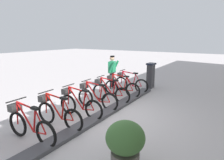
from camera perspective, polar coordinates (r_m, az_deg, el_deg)
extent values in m
plane|color=#BCB4B5|center=(6.44, -1.84, -10.25)|extent=(60.00, 60.00, 0.00)
cube|color=#47474C|center=(6.42, -1.84, -9.84)|extent=(0.44, 6.99, 0.10)
cube|color=#38383D|center=(9.78, 11.63, 1.10)|extent=(0.28, 0.44, 1.20)
cube|color=#194C8C|center=(9.77, 10.90, 3.21)|extent=(0.03, 0.30, 0.40)
cube|color=black|center=(9.68, 11.80, 4.82)|extent=(0.36, 0.52, 0.08)
torus|color=black|center=(8.78, 8.92, -1.86)|extent=(0.67, 0.10, 0.67)
torus|color=black|center=(9.20, 2.83, -1.06)|extent=(0.67, 0.10, 0.67)
cylinder|color=red|center=(8.99, 4.78, 0.42)|extent=(0.60, 0.07, 0.70)
cylinder|color=red|center=(8.86, 6.78, -0.04)|extent=(0.17, 0.05, 0.61)
cylinder|color=red|center=(8.90, 5.17, 2.26)|extent=(0.69, 0.08, 0.11)
cylinder|color=red|center=(8.86, 7.64, -1.87)|extent=(0.43, 0.05, 0.09)
cylinder|color=red|center=(8.77, 8.05, -0.02)|extent=(0.33, 0.05, 0.56)
cylinder|color=red|center=(9.12, 3.01, 0.79)|extent=(0.10, 0.04, 0.62)
cube|color=black|center=(8.77, 7.19, 2.02)|extent=(0.22, 0.11, 0.06)
cylinder|color=black|center=(9.04, 3.21, 2.99)|extent=(0.06, 0.54, 0.03)
cube|color=#2D2D2D|center=(9.13, 2.58, 1.69)|extent=(0.21, 0.29, 0.18)
torus|color=black|center=(8.01, 6.33, -3.19)|extent=(0.67, 0.10, 0.67)
torus|color=black|center=(8.47, -0.18, -2.24)|extent=(0.67, 0.10, 0.67)
cylinder|color=red|center=(8.24, 1.87, -0.66)|extent=(0.60, 0.07, 0.70)
cylinder|color=red|center=(8.09, 4.01, -1.18)|extent=(0.17, 0.05, 0.61)
cylinder|color=red|center=(8.15, 2.26, 1.34)|extent=(0.69, 0.08, 0.11)
cylinder|color=red|center=(8.10, 4.95, -3.18)|extent=(0.43, 0.05, 0.09)
cylinder|color=red|center=(8.00, 5.37, -1.17)|extent=(0.33, 0.05, 0.56)
cylinder|color=red|center=(8.38, -0.01, -0.24)|extent=(0.10, 0.04, 0.62)
cube|color=black|center=(7.99, 4.43, 1.07)|extent=(0.22, 0.11, 0.06)
cylinder|color=black|center=(8.29, 0.17, 2.15)|extent=(0.06, 0.54, 0.03)
cube|color=#2D2D2D|center=(8.39, -0.48, 0.74)|extent=(0.21, 0.29, 0.18)
torus|color=black|center=(7.26, 3.17, -4.80)|extent=(0.67, 0.10, 0.67)
torus|color=black|center=(7.77, -3.75, -3.63)|extent=(0.67, 0.10, 0.67)
cylinder|color=red|center=(7.51, -1.61, -1.95)|extent=(0.60, 0.07, 0.70)
cylinder|color=red|center=(7.35, 0.66, -2.55)|extent=(0.17, 0.05, 0.61)
cylinder|color=red|center=(7.41, -1.23, 0.23)|extent=(0.69, 0.08, 0.11)
cylinder|color=red|center=(7.36, 1.69, -4.76)|extent=(0.43, 0.05, 0.09)
cylinder|color=red|center=(7.25, 2.13, -2.56)|extent=(0.33, 0.05, 0.56)
cylinder|color=red|center=(7.67, -3.60, -1.46)|extent=(0.10, 0.04, 0.62)
cube|color=black|center=(7.25, 1.08, -0.10)|extent=(0.22, 0.11, 0.06)
cylinder|color=black|center=(7.58, -3.45, 1.14)|extent=(0.06, 0.54, 0.03)
cube|color=#2D2D2D|center=(7.68, -4.11, -0.39)|extent=(0.21, 0.29, 0.18)
torus|color=black|center=(6.54, -0.70, -6.74)|extent=(0.67, 0.10, 0.67)
torus|color=black|center=(7.11, -8.02, -5.27)|extent=(0.67, 0.10, 0.67)
cylinder|color=red|center=(6.83, -5.82, -3.50)|extent=(0.60, 0.07, 0.70)
cylinder|color=red|center=(6.65, -3.42, -4.21)|extent=(0.17, 0.05, 0.61)
cylinder|color=red|center=(6.72, -5.46, -1.12)|extent=(0.69, 0.08, 0.11)
cylinder|color=red|center=(6.66, -2.28, -6.65)|extent=(0.43, 0.05, 0.09)
cylinder|color=red|center=(6.53, -1.86, -4.26)|extent=(0.33, 0.05, 0.56)
cylinder|color=red|center=(7.00, -7.90, -2.92)|extent=(0.10, 0.04, 0.62)
cube|color=black|center=(6.53, -3.02, -1.52)|extent=(0.22, 0.11, 0.06)
cylinder|color=black|center=(6.90, -7.79, -0.09)|extent=(0.06, 0.54, 0.03)
cube|color=#2D2D2D|center=(7.02, -8.45, -1.74)|extent=(0.21, 0.29, 0.18)
torus|color=black|center=(5.87, -5.54, -9.10)|extent=(0.67, 0.10, 0.67)
torus|color=black|center=(6.51, -13.14, -7.19)|extent=(0.67, 0.10, 0.67)
cylinder|color=red|center=(6.20, -10.95, -5.35)|extent=(0.60, 0.07, 0.70)
cylinder|color=red|center=(6.00, -8.45, -6.22)|extent=(0.17, 0.05, 0.61)
cylinder|color=red|center=(6.07, -10.64, -2.75)|extent=(0.69, 0.08, 0.11)
cylinder|color=red|center=(6.00, -7.21, -8.94)|extent=(0.43, 0.05, 0.09)
cylinder|color=red|center=(5.86, -6.82, -6.32)|extent=(0.33, 0.05, 0.56)
cylinder|color=red|center=(6.39, -13.08, -4.64)|extent=(0.10, 0.04, 0.62)
cube|color=black|center=(5.86, -8.09, -3.26)|extent=(0.22, 0.11, 0.06)
cylinder|color=black|center=(6.28, -13.04, -1.56)|extent=(0.06, 0.54, 0.03)
cube|color=#2D2D2D|center=(6.41, -13.67, -3.35)|extent=(0.21, 0.29, 0.18)
torus|color=black|center=(5.27, -11.65, -11.94)|extent=(0.67, 0.10, 0.67)
torus|color=black|center=(5.97, -19.31, -9.39)|extent=(0.67, 0.10, 0.67)
cylinder|color=red|center=(5.63, -17.21, -7.54)|extent=(0.60, 0.07, 0.70)
cylinder|color=red|center=(5.41, -14.69, -8.62)|extent=(0.17, 0.05, 0.61)
cylinder|color=red|center=(5.49, -16.99, -4.72)|extent=(0.69, 0.08, 0.11)
cylinder|color=red|center=(5.41, -13.36, -11.65)|extent=(0.43, 0.05, 0.09)
cylinder|color=red|center=(5.26, -13.04, -8.82)|extent=(0.33, 0.05, 0.56)
cylinder|color=red|center=(5.85, -19.33, -6.66)|extent=(0.10, 0.04, 0.62)
cube|color=black|center=(5.26, -14.42, -5.40)|extent=(0.22, 0.11, 0.06)
cylinder|color=black|center=(5.72, -19.39, -3.33)|extent=(0.06, 0.54, 0.03)
cube|color=#2D2D2D|center=(5.86, -19.94, -5.23)|extent=(0.21, 0.29, 0.18)
torus|color=black|center=(4.75, -19.39, -15.26)|extent=(0.67, 0.10, 0.67)
torus|color=black|center=(5.53, -26.66, -11.85)|extent=(0.67, 0.10, 0.67)
cylinder|color=red|center=(5.16, -24.84, -10.05)|extent=(0.60, 0.07, 0.70)
cylinder|color=red|center=(4.91, -22.44, -11.41)|extent=(0.17, 0.05, 0.61)
cylinder|color=red|center=(5.01, -24.75, -7.03)|extent=(0.69, 0.08, 0.11)
cylinder|color=red|center=(4.91, -21.04, -14.79)|extent=(0.43, 0.05, 0.09)
cylinder|color=red|center=(4.74, -20.86, -11.77)|extent=(0.33, 0.05, 0.56)
cylinder|color=red|center=(5.39, -26.81, -8.95)|extent=(0.10, 0.04, 0.62)
cube|color=black|center=(4.74, -22.32, -7.94)|extent=(0.22, 0.11, 0.06)
cylinder|color=black|center=(5.26, -27.01, -5.38)|extent=(0.06, 0.54, 0.03)
cube|color=#2D2D2D|center=(5.41, -27.42, -7.39)|extent=(0.21, 0.29, 0.18)
cube|color=white|center=(9.64, 0.58, -2.15)|extent=(0.28, 0.16, 0.10)
cube|color=white|center=(9.49, -0.58, -2.40)|extent=(0.28, 0.16, 0.10)
cylinder|color=black|center=(9.57, 0.23, 0.07)|extent=(0.15, 0.15, 0.82)
cylinder|color=black|center=(9.39, -0.23, -0.17)|extent=(0.15, 0.15, 0.82)
cube|color=#1F8553|center=(9.35, 0.01, 3.96)|extent=(0.33, 0.44, 0.56)
cylinder|color=#1F8553|center=(9.55, 1.15, 4.30)|extent=(0.35, 0.16, 0.57)
cylinder|color=#1F8553|center=(9.07, -0.03, 3.87)|extent=(0.35, 0.16, 0.57)
sphere|color=tan|center=(9.30, 0.01, 6.58)|extent=(0.22, 0.22, 0.22)
cylinder|color=black|center=(9.28, 0.12, 7.19)|extent=(0.22, 0.22, 0.06)
cylinder|color=#59544C|center=(4.00, 3.95, -22.94)|extent=(0.56, 0.56, 0.35)
ellipsoid|color=#3C6731|center=(3.74, 4.06, -17.00)|extent=(0.76, 0.76, 0.64)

